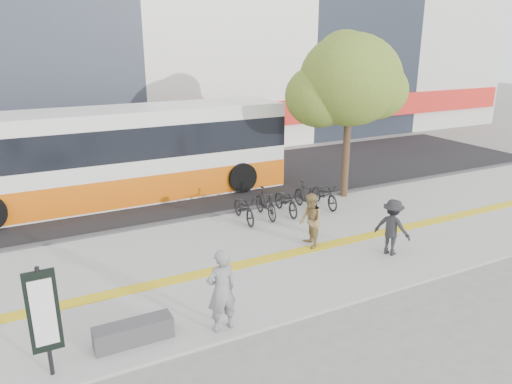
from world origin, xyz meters
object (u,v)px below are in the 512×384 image
bus (118,157)px  seated_woman (221,290)px  bench (134,332)px  signboard (44,313)px  street_tree (348,82)px  pedestrian_tan (311,221)px  pedestrian_dark (392,227)px

bus → seated_woman: (-0.09, -10.10, -0.70)m
bench → signboard: size_ratio=0.73×
bench → seated_woman: 1.97m
signboard → street_tree: 13.40m
pedestrian_tan → pedestrian_dark: bearing=62.2°
street_tree → bus: size_ratio=0.48×
bus → pedestrian_dark: size_ratio=7.95×
bench → pedestrian_tan: (5.87, 2.38, 0.60)m
street_tree → pedestrian_dark: (-2.12, -5.14, -3.61)m
seated_woman → pedestrian_dark: size_ratio=1.12×
signboard → street_tree: (11.38, 6.33, 3.15)m
street_tree → bench: bearing=-148.4°
bench → bus: (1.89, 9.70, 1.40)m
signboard → pedestrian_tan: bearing=19.8°
seated_woman → pedestrian_tan: 4.93m
bench → signboard: (-1.60, -0.31, 1.06)m
bus → pedestrian_tan: (3.98, -7.32, -0.80)m
signboard → seated_woman: size_ratio=1.19×
street_tree → pedestrian_tan: size_ratio=3.84×
pedestrian_tan → signboard: bearing=-58.2°
bench → signboard: bearing=-169.2°
signboard → seated_woman: bearing=-1.6°
bench → bus: 9.98m
bench → pedestrian_dark: bearing=6.6°
street_tree → bus: bearing=155.0°
signboard → bus: (3.49, 10.01, 0.34)m
signboard → pedestrian_dark: 9.35m
bus → pedestrian_dark: 10.57m
street_tree → pedestrian_tan: street_tree is taller
bench → signboard: 1.94m
street_tree → pedestrian_dark: 6.63m
seated_woman → pedestrian_tan: seated_woman is taller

